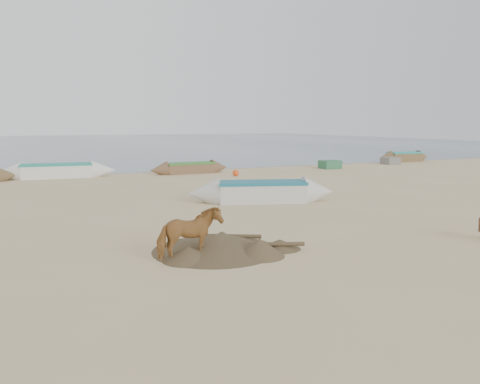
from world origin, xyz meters
name	(u,v)px	position (x,y,z in m)	size (l,w,h in m)	color
ground	(295,243)	(0.00, 0.00, 0.00)	(140.00, 140.00, 0.00)	tan
sea	(68,143)	(0.00, 82.00, 0.01)	(160.00, 160.00, 0.00)	slate
cow_adult	(189,234)	(-3.47, -0.45, 0.70)	(0.76, 1.66, 1.40)	olive
near_canoe	(262,192)	(2.44, 6.98, 0.47)	(6.67, 1.47, 0.94)	beige
debris_pile	(215,242)	(-2.50, 0.19, 0.24)	(3.56, 3.56, 0.48)	brown
waterline_canoes	(71,172)	(-4.64, 20.50, 0.43)	(55.91, 3.77, 0.94)	brown
beach_clutter	(197,169)	(3.81, 19.78, 0.30)	(44.82, 5.99, 0.64)	#2C6338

